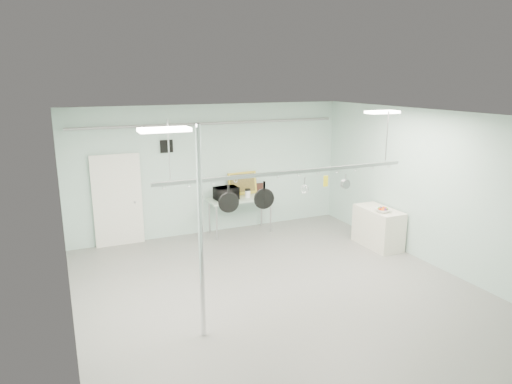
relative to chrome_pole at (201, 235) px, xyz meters
name	(u,v)px	position (x,y,z in m)	size (l,w,h in m)	color
floor	(285,297)	(1.70, 0.60, -1.60)	(8.00, 8.00, 0.00)	gray
ceiling	(288,117)	(1.70, 0.60, 1.59)	(7.00, 8.00, 0.02)	silver
back_wall	(211,170)	(1.70, 4.59, 0.00)	(7.00, 0.02, 3.20)	#A3C3B8
right_wall	(440,191)	(5.19, 0.60, 0.00)	(0.02, 8.00, 3.20)	#A3C3B8
door	(118,201)	(-0.60, 4.54, -0.55)	(1.10, 0.10, 2.20)	silver
wall_vent	(166,146)	(0.60, 4.57, 0.65)	(0.30, 0.04, 0.30)	black
conduit_pipe	(211,123)	(1.70, 4.50, 1.15)	(0.07, 0.07, 6.60)	gray
chrome_pole	(201,235)	(0.00, 0.00, 0.00)	(0.08, 0.08, 3.20)	silver
prep_table	(240,201)	(2.30, 4.20, -0.77)	(1.60, 0.70, 0.91)	#9CB7A6
side_cabinet	(378,228)	(4.85, 2.00, -1.15)	(0.60, 1.20, 0.90)	silver
pot_rack	(289,171)	(1.90, 0.90, 0.63)	(4.80, 0.06, 1.00)	#B7B7BC
light_panel_left	(164,130)	(-0.50, -0.20, 1.56)	(0.65, 0.30, 0.05)	white
light_panel_right	(382,112)	(4.10, 1.20, 1.56)	(0.65, 0.30, 0.05)	white
microwave	(226,193)	(1.94, 4.20, -0.54)	(0.56, 0.38, 0.31)	black
coffee_canister	(248,194)	(2.49, 4.16, -0.61)	(0.13, 0.13, 0.18)	white
painting_large	(242,183)	(2.49, 4.50, -0.41)	(0.78, 0.05, 0.58)	gold
painting_small	(259,188)	(2.95, 4.50, -0.57)	(0.30, 0.04, 0.25)	black
fruit_bowl	(383,210)	(4.75, 1.76, -0.66)	(0.34, 0.34, 0.08)	white
skillet_left	(229,199)	(0.77, 0.90, 0.24)	(0.35, 0.06, 0.48)	black
skillet_mid	(264,195)	(1.42, 0.90, 0.24)	(0.36, 0.06, 0.49)	black
skillet_right	(264,195)	(1.42, 0.90, 0.24)	(0.34, 0.06, 0.48)	black
whisk	(305,186)	(2.23, 0.90, 0.33)	(0.15, 0.15, 0.31)	silver
grater	(326,181)	(2.66, 0.90, 0.37)	(0.09, 0.02, 0.22)	orange
saucepan	(345,181)	(3.10, 0.90, 0.34)	(0.17, 0.10, 0.30)	silver
fruit_cluster	(383,209)	(4.75, 1.76, -0.62)	(0.24, 0.24, 0.09)	#AA250F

